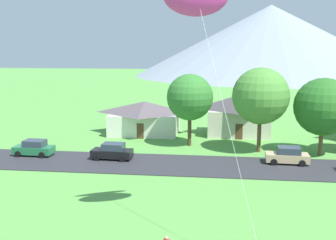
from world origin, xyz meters
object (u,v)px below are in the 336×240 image
Objects in this scene: parked_car_tan_mid_east at (288,156)px; house_leftmost at (238,114)px; parked_car_black_mid_west at (112,152)px; tree_left_of_center at (261,96)px; house_left_center at (145,117)px; tree_right_of_center at (190,97)px; parked_car_green_west_end at (34,148)px; tree_center at (323,107)px.

house_leftmost is at bearing 107.62° from parked_car_tan_mid_east.
house_leftmost is at bearing 45.85° from parked_car_black_mid_west.
tree_left_of_center is 2.21× the size of parked_car_black_mid_west.
house_left_center is 9.72m from tree_right_of_center.
parked_car_black_mid_west is 1.00× the size of parked_car_tan_mid_east.
house_left_center is at bearing 85.37° from parked_car_black_mid_west.
tree_right_of_center is at bearing 21.87° from parked_car_green_west_end.
parked_car_black_mid_west is at bearing -137.39° from tree_right_of_center.
parked_car_tan_mid_east is (-4.15, -4.03, -4.43)m from tree_center.
house_leftmost is 2.02× the size of parked_car_green_west_end.
house_leftmost reaches higher than house_left_center.
house_left_center is at bearing 135.95° from tree_right_of_center.
house_leftmost is at bearing 3.42° from house_left_center.
house_left_center is at bearing 52.56° from parked_car_green_west_end.
house_left_center reaches higher than parked_car_black_mid_west.
tree_right_of_center reaches higher than parked_car_tan_mid_east.
tree_center is 7.29m from parked_car_tan_mid_east.
tree_center is 1.98× the size of parked_car_green_west_end.
parked_car_green_west_end is 26.65m from parked_car_tan_mid_east.
tree_left_of_center is 6.65m from tree_center.
tree_center reaches higher than house_leftmost.
house_left_center is at bearing 142.91° from parked_car_tan_mid_east.
tree_center is (20.96, -8.67, 3.04)m from house_left_center.
house_leftmost is 2.01× the size of parked_car_black_mid_west.
parked_car_tan_mid_east is at bearing -37.09° from house_left_center.
parked_car_tan_mid_east is (17.88, 0.56, 0.00)m from parked_car_black_mid_west.
house_left_center is 1.02× the size of tree_left_of_center.
tree_right_of_center is at bearing -130.55° from house_leftmost.
house_left_center reaches higher than parked_car_green_west_end.
tree_center reaches higher than parked_car_green_west_end.
tree_left_of_center reaches higher than parked_car_green_west_end.
parked_car_black_mid_west is (-13.61, -14.02, -1.89)m from house_leftmost.
parked_car_green_west_end is at bearing -127.44° from house_left_center.
parked_car_green_west_end is at bearing -148.70° from house_leftmost.
parked_car_black_mid_west is at bearing -2.69° from parked_car_green_west_end.
tree_left_of_center is at bearing 10.81° from parked_car_green_west_end.
tree_right_of_center is (-7.90, 1.93, -0.50)m from tree_left_of_center.
tree_left_of_center is 2.22× the size of parked_car_green_west_end.
tree_center is at bearing 11.78° from parked_car_black_mid_west.
tree_left_of_center reaches higher than house_left_center.
parked_car_green_west_end is at bearing -172.27° from tree_center.
tree_right_of_center is (6.51, -6.29, 3.54)m from house_left_center.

